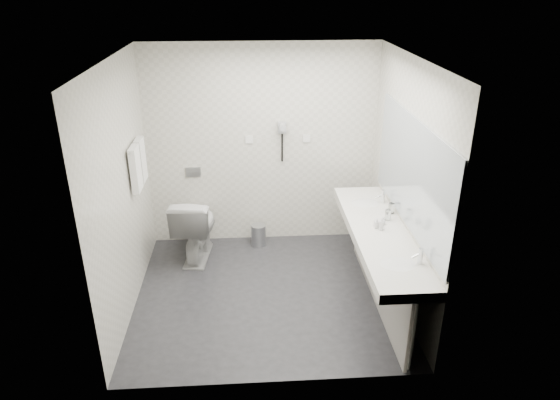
{
  "coord_description": "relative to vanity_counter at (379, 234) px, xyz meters",
  "views": [
    {
      "loc": [
        -0.16,
        -4.57,
        3.19
      ],
      "look_at": [
        0.15,
        0.15,
        1.05
      ],
      "focal_mm": 32.24,
      "sensor_mm": 36.0,
      "label": 1
    }
  ],
  "objects": [
    {
      "name": "wall_right",
      "position": [
        0.27,
        0.2,
        0.45
      ],
      "size": [
        0.0,
        2.6,
        2.6
      ],
      "primitive_type": "plane",
      "rotation": [
        1.57,
        0.0,
        -1.57
      ],
      "color": "beige",
      "rests_on": "floor"
    },
    {
      "name": "towel_far",
      "position": [
        -2.46,
        0.89,
        0.53
      ],
      "size": [
        0.07,
        0.24,
        0.48
      ],
      "primitive_type": "cube",
      "color": "white",
      "rests_on": "towel_rail"
    },
    {
      "name": "flush_plate",
      "position": [
        -1.98,
        1.49,
        0.15
      ],
      "size": [
        0.18,
        0.02,
        0.12
      ],
      "primitive_type": "cube",
      "color": "#B2B5BA",
      "rests_on": "wall_back"
    },
    {
      "name": "switch_plate_a",
      "position": [
        -1.27,
        1.49,
        0.55
      ],
      "size": [
        0.09,
        0.02,
        0.09
      ],
      "primitive_type": "cube",
      "color": "silver",
      "rests_on": "wall_back"
    },
    {
      "name": "vanity_panel",
      "position": [
        0.02,
        0.0,
        -0.42
      ],
      "size": [
        0.03,
        2.15,
        0.75
      ],
      "primitive_type": "cube",
      "color": "gray",
      "rests_on": "floor"
    },
    {
      "name": "wall_left",
      "position": [
        -2.52,
        0.2,
        0.45
      ],
      "size": [
        0.0,
        2.6,
        2.6
      ],
      "primitive_type": "plane",
      "rotation": [
        1.57,
        0.0,
        1.57
      ],
      "color": "beige",
      "rests_on": "floor"
    },
    {
      "name": "toilet",
      "position": [
        -1.95,
        1.06,
        -0.39
      ],
      "size": [
        0.55,
        0.86,
        0.82
      ],
      "primitive_type": "imported",
      "rotation": [
        0.0,
        0.0,
        3.03
      ],
      "color": "silver",
      "rests_on": "floor"
    },
    {
      "name": "vanity_post_far",
      "position": [
        0.05,
        1.04,
        -0.42
      ],
      "size": [
        0.06,
        0.06,
        0.75
      ],
      "primitive_type": "cylinder",
      "color": "silver",
      "rests_on": "floor"
    },
    {
      "name": "faucet_near",
      "position": [
        0.19,
        -0.65,
        0.12
      ],
      "size": [
        0.04,
        0.04,
        0.15
      ],
      "primitive_type": "cylinder",
      "color": "silver",
      "rests_on": "vanity_counter"
    },
    {
      "name": "soap_bottle_b",
      "position": [
        0.06,
        0.12,
        0.09
      ],
      "size": [
        0.08,
        0.08,
        0.08
      ],
      "primitive_type": "imported",
      "rotation": [
        0.0,
        0.0,
        -0.26
      ],
      "color": "silver",
      "rests_on": "vanity_counter"
    },
    {
      "name": "vanity_counter",
      "position": [
        0.0,
        0.0,
        0.0
      ],
      "size": [
        0.55,
        2.2,
        0.1
      ],
      "primitive_type": "cube",
      "color": "silver",
      "rests_on": "floor"
    },
    {
      "name": "dryer_barrel",
      "position": [
        -0.88,
        1.4,
        0.73
      ],
      "size": [
        0.08,
        0.14,
        0.08
      ],
      "primitive_type": "cylinder",
      "rotation": [
        1.57,
        0.0,
        0.0
      ],
      "color": "#9B9DA0",
      "rests_on": "dryer_cradle"
    },
    {
      "name": "pedal_bin",
      "position": [
        -1.19,
        1.3,
        -0.67
      ],
      "size": [
        0.21,
        0.21,
        0.26
      ],
      "primitive_type": "cylinder",
      "rotation": [
        0.0,
        0.0,
        -0.11
      ],
      "color": "#B2B5BA",
      "rests_on": "floor"
    },
    {
      "name": "basin_near",
      "position": [
        0.0,
        -0.65,
        0.04
      ],
      "size": [
        0.4,
        0.31,
        0.05
      ],
      "primitive_type": "ellipsoid",
      "color": "silver",
      "rests_on": "vanity_counter"
    },
    {
      "name": "vanity_post_near",
      "position": [
        0.05,
        -1.04,
        -0.42
      ],
      "size": [
        0.06,
        0.06,
        0.75
      ],
      "primitive_type": "cylinder",
      "color": "silver",
      "rests_on": "floor"
    },
    {
      "name": "glass_left",
      "position": [
        0.14,
        0.22,
        0.11
      ],
      "size": [
        0.07,
        0.07,
        0.11
      ],
      "primitive_type": "cylinder",
      "rotation": [
        0.0,
        0.0,
        -0.14
      ],
      "color": "silver",
      "rests_on": "vanity_counter"
    },
    {
      "name": "soap_bottle_a",
      "position": [
        -0.02,
        0.05,
        0.1
      ],
      "size": [
        0.06,
        0.06,
        0.11
      ],
      "primitive_type": "imported",
      "rotation": [
        0.0,
        0.0,
        0.14
      ],
      "color": "silver",
      "rests_on": "vanity_counter"
    },
    {
      "name": "soap_bottle_c",
      "position": [
        0.02,
        0.0,
        0.12
      ],
      "size": [
        0.05,
        0.05,
        0.13
      ],
      "primitive_type": "imported",
      "rotation": [
        0.0,
        0.0,
        -0.05
      ],
      "color": "silver",
      "rests_on": "vanity_counter"
    },
    {
      "name": "towel_rail",
      "position": [
        -2.47,
        0.75,
        0.75
      ],
      "size": [
        0.02,
        0.62,
        0.02
      ],
      "primitive_type": "cylinder",
      "rotation": [
        1.57,
        0.0,
        0.0
      ],
      "color": "silver",
      "rests_on": "wall_left"
    },
    {
      "name": "dryer_cord",
      "position": [
        -0.88,
        1.46,
        0.45
      ],
      "size": [
        0.02,
        0.02,
        0.35
      ],
      "primitive_type": "cylinder",
      "color": "black",
      "rests_on": "dryer_cradle"
    },
    {
      "name": "dryer_cradle",
      "position": [
        -0.88,
        1.47,
        0.7
      ],
      "size": [
        0.1,
        0.04,
        0.14
      ],
      "primitive_type": "cube",
      "color": "#9B9DA0",
      "rests_on": "wall_back"
    },
    {
      "name": "floor",
      "position": [
        -1.12,
        0.2,
        -0.8
      ],
      "size": [
        2.8,
        2.8,
        0.0
      ],
      "primitive_type": "plane",
      "color": "#242428",
      "rests_on": "ground"
    },
    {
      "name": "mirror",
      "position": [
        0.26,
        0.0,
        0.65
      ],
      "size": [
        0.02,
        2.2,
        1.05
      ],
      "primitive_type": "cube",
      "color": "#B2BCC6",
      "rests_on": "wall_right"
    },
    {
      "name": "faucet_far",
      "position": [
        0.19,
        0.65,
        0.12
      ],
      "size": [
        0.04,
        0.04,
        0.15
      ],
      "primitive_type": "cylinder",
      "color": "silver",
      "rests_on": "vanity_counter"
    },
    {
      "name": "ceiling",
      "position": [
        -1.12,
        0.2,
        1.7
      ],
      "size": [
        2.8,
        2.8,
        0.0
      ],
      "primitive_type": "plane",
      "rotation": [
        3.14,
        0.0,
        0.0
      ],
      "color": "silver",
      "rests_on": "wall_back"
    },
    {
      "name": "switch_plate_b",
      "position": [
        -0.57,
        1.49,
        0.55
      ],
      "size": [
        0.09,
        0.02,
        0.09
      ],
      "primitive_type": "cube",
      "color": "silver",
      "rests_on": "wall_back"
    },
    {
      "name": "glass_right",
      "position": [
        0.22,
        0.37,
        0.11
      ],
      "size": [
        0.06,
        0.06,
        0.11
      ],
      "primitive_type": "cylinder",
      "rotation": [
        0.0,
        0.0,
        0.03
      ],
      "color": "silver",
      "rests_on": "vanity_counter"
    },
    {
      "name": "wall_back",
      "position": [
        -1.12,
        1.5,
        0.45
      ],
      "size": [
        2.8,
        0.0,
        2.8
      ],
      "primitive_type": "plane",
      "rotation": [
        1.57,
        0.0,
        0.0
      ],
      "color": "beige",
      "rests_on": "floor"
    },
    {
      "name": "towel_near",
      "position": [
        -2.46,
        0.61,
        0.53
      ],
      "size": [
        0.07,
        0.24,
        0.48
      ],
      "primitive_type": "cube",
      "color": "white",
      "rests_on": "towel_rail"
    },
    {
      "name": "bin_lid",
      "position": [
        -1.19,
        1.3,
        -0.53
      ],
      "size": [
        0.19,
        0.19,
        0.02
      ],
      "primitive_type": "cylinder",
      "color": "#B2B5BA",
      "rests_on": "pedal_bin"
    },
    {
      "name": "basin_far",
      "position": [
        0.0,
        0.65,
        0.04
      ],
      "size": [
        0.4,
        0.31,
        0.05
      ],
      "primitive_type": "ellipsoid",
      "color": "silver",
      "rests_on": "vanity_counter"
    },
    {
      "name": "wall_front",
      "position": [
        -1.12,
        -1.1,
        0.45
      ],
      "size": [
        2.8,
        0.0,
        2.8
      ],
      "primitive_type": "plane",
      "rotation": [
        -1.57,
        0.0,
        0.0
      ],
      "color": "beige",
      "rests_on": "floor"
    }
  ]
}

